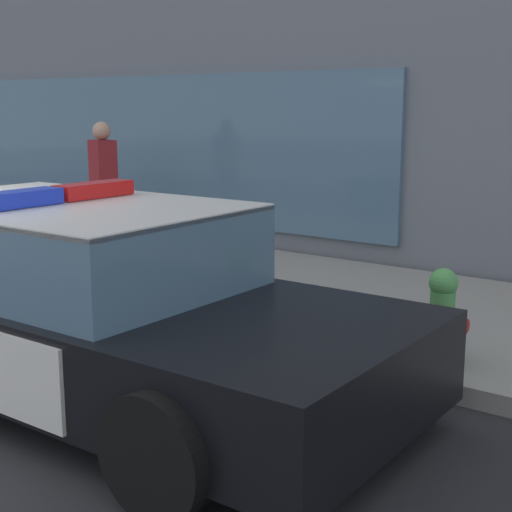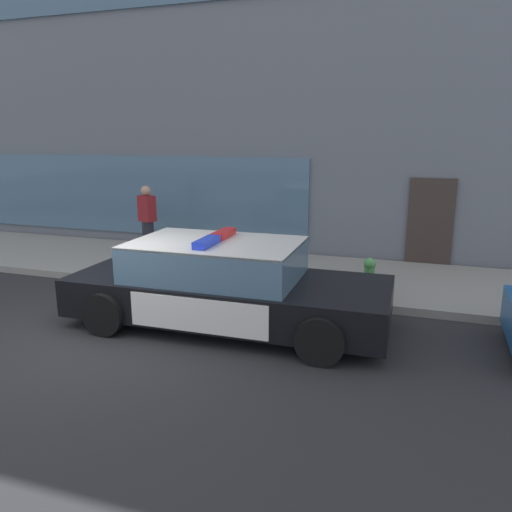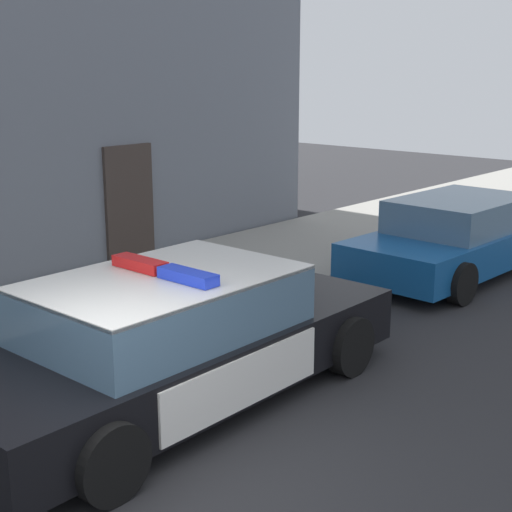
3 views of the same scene
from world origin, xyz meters
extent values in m
cube|color=gray|center=(0.00, 4.15, 0.07)|extent=(48.00, 3.30, 0.15)
cube|color=slate|center=(-4.99, 5.83, 1.45)|extent=(14.09, 0.08, 2.10)
cube|color=black|center=(1.77, 1.16, 0.50)|extent=(5.10, 2.00, 0.60)
cube|color=silver|center=(3.39, 1.18, 0.67)|extent=(1.75, 1.92, 0.05)
cube|color=silver|center=(1.65, 2.14, 0.50)|extent=(2.13, 0.06, 0.51)
cube|color=yellow|center=(1.65, 2.16, 0.50)|extent=(0.22, 0.01, 0.26)
cube|color=slate|center=(1.56, 1.16, 1.07)|extent=(2.66, 1.78, 0.60)
cube|color=silver|center=(1.56, 1.16, 1.36)|extent=(2.66, 1.78, 0.04)
cube|color=red|center=(1.56, 1.51, 1.44)|extent=(0.21, 0.66, 0.11)
cube|color=blue|center=(1.57, 0.81, 1.44)|extent=(0.21, 0.66, 0.11)
cylinder|color=black|center=(3.43, 2.15, 0.34)|extent=(0.68, 0.23, 0.68)
cylinder|color=black|center=(3.45, 0.21, 0.34)|extent=(0.68, 0.23, 0.68)
cylinder|color=black|center=(0.08, 2.11, 0.34)|extent=(0.68, 0.23, 0.68)
cylinder|color=#4C994C|center=(3.82, 2.91, 0.20)|extent=(0.28, 0.28, 0.10)
cylinder|color=#4C994C|center=(3.82, 2.91, 0.47)|extent=(0.19, 0.19, 0.45)
sphere|color=#4C994C|center=(3.82, 2.91, 0.77)|extent=(0.22, 0.22, 0.22)
cylinder|color=#B21E19|center=(3.82, 2.91, 0.84)|extent=(0.06, 0.06, 0.05)
cylinder|color=#B21E19|center=(3.82, 2.76, 0.50)|extent=(0.09, 0.10, 0.09)
cylinder|color=#B21E19|center=(3.82, 3.05, 0.50)|extent=(0.09, 0.10, 0.09)
cylinder|color=#B21E19|center=(3.97, 2.91, 0.46)|extent=(0.10, 0.12, 0.12)
cylinder|color=#23232D|center=(-1.63, 4.47, 0.57)|extent=(0.28, 0.28, 0.85)
cube|color=maroon|center=(-1.63, 4.47, 1.31)|extent=(0.47, 0.39, 0.62)
sphere|color=tan|center=(-1.63, 4.47, 1.74)|extent=(0.24, 0.24, 0.24)
camera|label=1|loc=(5.93, -2.29, 2.08)|focal=52.26mm
camera|label=2|loc=(4.55, -5.80, 2.99)|focal=34.24mm
camera|label=3|loc=(-3.04, -4.18, 3.37)|focal=51.88mm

